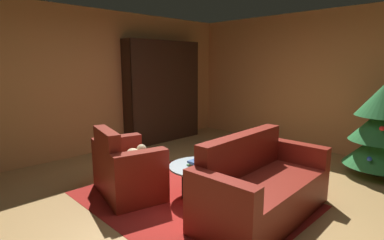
{
  "coord_description": "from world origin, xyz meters",
  "views": [
    {
      "loc": [
        2.33,
        -2.59,
        1.69
      ],
      "look_at": [
        -0.5,
        0.19,
        0.94
      ],
      "focal_mm": 28.25,
      "sensor_mm": 36.0,
      "label": 1
    }
  ],
  "objects_px": {
    "coffee_table": "(199,168)",
    "decorated_tree": "(382,128)",
    "bottle_on_table": "(205,153)",
    "bookshelf_unit": "(168,93)",
    "couch_red": "(261,189)",
    "book_stack_on_table": "(197,163)",
    "armchair_red": "(126,170)"
  },
  "relations": [
    {
      "from": "bottle_on_table",
      "to": "decorated_tree",
      "type": "bearing_deg",
      "value": 56.83
    },
    {
      "from": "bookshelf_unit",
      "to": "decorated_tree",
      "type": "bearing_deg",
      "value": 11.52
    },
    {
      "from": "coffee_table",
      "to": "bottle_on_table",
      "type": "relative_size",
      "value": 2.93
    },
    {
      "from": "couch_red",
      "to": "decorated_tree",
      "type": "distance_m",
      "value": 2.4
    },
    {
      "from": "armchair_red",
      "to": "couch_red",
      "type": "distance_m",
      "value": 1.71
    },
    {
      "from": "armchair_red",
      "to": "coffee_table",
      "type": "relative_size",
      "value": 1.54
    },
    {
      "from": "bookshelf_unit",
      "to": "couch_red",
      "type": "relative_size",
      "value": 1.2
    },
    {
      "from": "bottle_on_table",
      "to": "bookshelf_unit",
      "type": "bearing_deg",
      "value": 149.75
    },
    {
      "from": "bookshelf_unit",
      "to": "couch_red",
      "type": "bearing_deg",
      "value": -23.85
    },
    {
      "from": "couch_red",
      "to": "book_stack_on_table",
      "type": "bearing_deg",
      "value": -167.42
    },
    {
      "from": "armchair_red",
      "to": "decorated_tree",
      "type": "distance_m",
      "value": 3.73
    },
    {
      "from": "book_stack_on_table",
      "to": "armchair_red",
      "type": "bearing_deg",
      "value": -141.14
    },
    {
      "from": "bookshelf_unit",
      "to": "coffee_table",
      "type": "distance_m",
      "value": 3.1
    },
    {
      "from": "coffee_table",
      "to": "book_stack_on_table",
      "type": "xyz_separation_m",
      "value": [
        -0.01,
        -0.03,
        0.07
      ]
    },
    {
      "from": "couch_red",
      "to": "coffee_table",
      "type": "height_order",
      "value": "couch_red"
    },
    {
      "from": "armchair_red",
      "to": "book_stack_on_table",
      "type": "relative_size",
      "value": 6.19
    },
    {
      "from": "coffee_table",
      "to": "couch_red",
      "type": "bearing_deg",
      "value": 10.64
    },
    {
      "from": "bottle_on_table",
      "to": "decorated_tree",
      "type": "distance_m",
      "value": 2.69
    },
    {
      "from": "couch_red",
      "to": "decorated_tree",
      "type": "relative_size",
      "value": 1.26
    },
    {
      "from": "couch_red",
      "to": "bottle_on_table",
      "type": "relative_size",
      "value": 6.9
    },
    {
      "from": "bookshelf_unit",
      "to": "couch_red",
      "type": "height_order",
      "value": "bookshelf_unit"
    },
    {
      "from": "armchair_red",
      "to": "decorated_tree",
      "type": "height_order",
      "value": "decorated_tree"
    },
    {
      "from": "bookshelf_unit",
      "to": "bottle_on_table",
      "type": "distance_m",
      "value": 2.91
    },
    {
      "from": "bookshelf_unit",
      "to": "coffee_table",
      "type": "height_order",
      "value": "bookshelf_unit"
    },
    {
      "from": "book_stack_on_table",
      "to": "decorated_tree",
      "type": "height_order",
      "value": "decorated_tree"
    },
    {
      "from": "couch_red",
      "to": "book_stack_on_table",
      "type": "distance_m",
      "value": 0.85
    },
    {
      "from": "couch_red",
      "to": "bottle_on_table",
      "type": "height_order",
      "value": "couch_red"
    },
    {
      "from": "bookshelf_unit",
      "to": "decorated_tree",
      "type": "relative_size",
      "value": 1.51
    },
    {
      "from": "decorated_tree",
      "to": "armchair_red",
      "type": "bearing_deg",
      "value": -124.8
    },
    {
      "from": "armchair_red",
      "to": "book_stack_on_table",
      "type": "distance_m",
      "value": 0.93
    },
    {
      "from": "coffee_table",
      "to": "decorated_tree",
      "type": "height_order",
      "value": "decorated_tree"
    },
    {
      "from": "coffee_table",
      "to": "armchair_red",
      "type": "bearing_deg",
      "value": -140.17
    }
  ]
}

